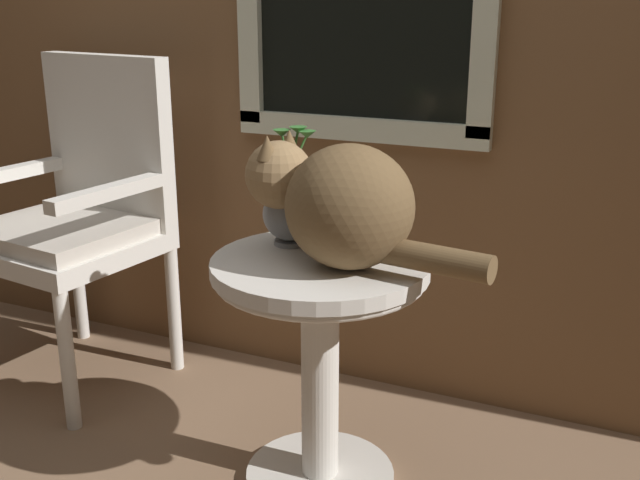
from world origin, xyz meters
The scene contains 5 objects.
ground_plane centered at (0.00, 0.00, 0.00)m, with size 6.00×6.00×0.00m, color #7F6047.
wicker_side_table centered at (0.29, 0.13, 0.43)m, with size 0.53×0.53×0.62m.
wicker_chair centered at (-0.68, 0.40, 0.58)m, with size 0.58×0.56×1.05m.
cat centered at (0.35, 0.12, 0.77)m, with size 0.63×0.33×0.30m.
pewter_vase_with_ivy centered at (0.17, 0.21, 0.72)m, with size 0.14×0.14×0.30m.
Camera 1 is at (1.00, -1.44, 1.22)m, focal length 42.63 mm.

